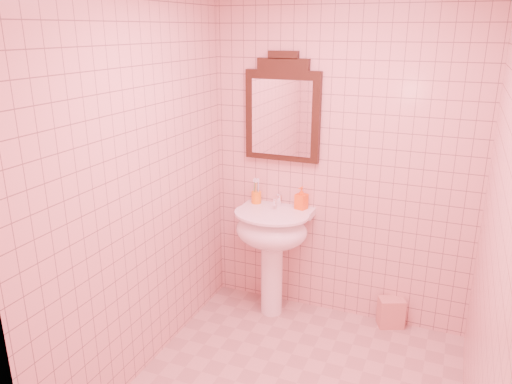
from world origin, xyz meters
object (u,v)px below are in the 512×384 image
at_px(toothbrush_cup, 256,197).
at_px(towel, 391,312).
at_px(mirror, 283,111).
at_px(soap_dispenser, 301,198).
at_px(pedestal_sink, 272,237).

bearing_deg(toothbrush_cup, towel, 0.95).
bearing_deg(mirror, soap_dispenser, -12.92).
bearing_deg(towel, mirror, 177.98).
bearing_deg(soap_dispenser, pedestal_sink, -122.12).
distance_m(pedestal_sink, soap_dispenser, 0.38).
distance_m(mirror, toothbrush_cup, 0.71).
relative_size(pedestal_sink, towel, 3.73).
distance_m(pedestal_sink, mirror, 0.96).
xyz_separation_m(soap_dispenser, towel, (0.74, 0.01, -0.84)).
distance_m(mirror, soap_dispenser, 0.67).
bearing_deg(toothbrush_cup, mirror, 14.91).
bearing_deg(toothbrush_cup, soap_dispenser, 1.50).
bearing_deg(soap_dispenser, toothbrush_cup, -162.35).
height_order(mirror, towel, mirror).
xyz_separation_m(toothbrush_cup, soap_dispenser, (0.37, 0.01, 0.04)).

